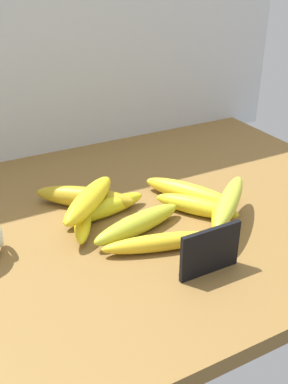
{
  "coord_description": "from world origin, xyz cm",
  "views": [
    {
      "loc": [
        -34.16,
        -69.46,
        49.9
      ],
      "look_at": [
        2.53,
        -0.95,
        8.0
      ],
      "focal_mm": 42.31,
      "sensor_mm": 36.0,
      "label": 1
    }
  ],
  "objects_px": {
    "banana_1": "(84,197)",
    "banana_6": "(83,218)",
    "banana_7": "(189,193)",
    "banana_0": "(221,218)",
    "banana_5": "(138,224)",
    "chalkboard_sign": "(210,253)",
    "banana_9": "(229,201)",
    "banana_2": "(104,208)",
    "banana_8": "(89,200)",
    "banana_4": "(196,206)",
    "banana_3": "(160,242)"
  },
  "relations": [
    {
      "from": "banana_7",
      "to": "banana_0",
      "type": "bearing_deg",
      "value": -90.72
    },
    {
      "from": "banana_5",
      "to": "chalkboard_sign",
      "type": "bearing_deg",
      "value": -72.95
    },
    {
      "from": "banana_6",
      "to": "banana_4",
      "type": "bearing_deg",
      "value": -17.13
    },
    {
      "from": "banana_4",
      "to": "banana_7",
      "type": "bearing_deg",
      "value": 71.87
    },
    {
      "from": "chalkboard_sign",
      "to": "banana_3",
      "type": "distance_m",
      "value": 0.1
    },
    {
      "from": "chalkboard_sign",
      "to": "banana_2",
      "type": "relative_size",
      "value": 0.6
    },
    {
      "from": "banana_5",
      "to": "banana_7",
      "type": "bearing_deg",
      "value": 20.26
    },
    {
      "from": "banana_0",
      "to": "banana_4",
      "type": "xyz_separation_m",
      "value": [
        -0.02,
        0.06,
        0.0
      ]
    },
    {
      "from": "chalkboard_sign",
      "to": "banana_9",
      "type": "height_order",
      "value": "chalkboard_sign"
    },
    {
      "from": "chalkboard_sign",
      "to": "banana_6",
      "type": "height_order",
      "value": "chalkboard_sign"
    },
    {
      "from": "banana_4",
      "to": "banana_5",
      "type": "xyz_separation_m",
      "value": [
        -0.13,
        -0.01,
        0.0
      ]
    },
    {
      "from": "banana_5",
      "to": "banana_9",
      "type": "height_order",
      "value": "banana_9"
    },
    {
      "from": "chalkboard_sign",
      "to": "banana_1",
      "type": "distance_m",
      "value": 0.31
    },
    {
      "from": "chalkboard_sign",
      "to": "banana_2",
      "type": "bearing_deg",
      "value": 108.17
    },
    {
      "from": "banana_1",
      "to": "banana_9",
      "type": "bearing_deg",
      "value": -42.86
    },
    {
      "from": "banana_2",
      "to": "banana_3",
      "type": "height_order",
      "value": "banana_2"
    },
    {
      "from": "banana_9",
      "to": "banana_1",
      "type": "bearing_deg",
      "value": 137.14
    },
    {
      "from": "banana_5",
      "to": "banana_9",
      "type": "bearing_deg",
      "value": -20.17
    },
    {
      "from": "banana_3",
      "to": "banana_7",
      "type": "height_order",
      "value": "banana_7"
    },
    {
      "from": "banana_0",
      "to": "banana_1",
      "type": "relative_size",
      "value": 0.75
    },
    {
      "from": "chalkboard_sign",
      "to": "banana_4",
      "type": "bearing_deg",
      "value": 62.27
    },
    {
      "from": "banana_7",
      "to": "banana_8",
      "type": "bearing_deg",
      "value": 176.25
    },
    {
      "from": "banana_2",
      "to": "banana_9",
      "type": "relative_size",
      "value": 0.88
    },
    {
      "from": "chalkboard_sign",
      "to": "banana_6",
      "type": "bearing_deg",
      "value": 119.34
    },
    {
      "from": "banana_1",
      "to": "banana_2",
      "type": "bearing_deg",
      "value": -69.42
    },
    {
      "from": "banana_1",
      "to": "banana_4",
      "type": "height_order",
      "value": "banana_1"
    },
    {
      "from": "banana_1",
      "to": "banana_5",
      "type": "xyz_separation_m",
      "value": [
        0.05,
        -0.14,
        -0.0
      ]
    },
    {
      "from": "banana_1",
      "to": "banana_7",
      "type": "xyz_separation_m",
      "value": [
        0.2,
        -0.08,
        -0.0
      ]
    },
    {
      "from": "banana_2",
      "to": "banana_1",
      "type": "bearing_deg",
      "value": 110.58
    },
    {
      "from": "chalkboard_sign",
      "to": "banana_7",
      "type": "height_order",
      "value": "chalkboard_sign"
    },
    {
      "from": "banana_0",
      "to": "banana_5",
      "type": "bearing_deg",
      "value": 159.77
    },
    {
      "from": "banana_1",
      "to": "banana_6",
      "type": "relative_size",
      "value": 1.24
    },
    {
      "from": "chalkboard_sign",
      "to": "banana_8",
      "type": "relative_size",
      "value": 0.59
    },
    {
      "from": "banana_0",
      "to": "banana_5",
      "type": "distance_m",
      "value": 0.16
    },
    {
      "from": "banana_9",
      "to": "banana_5",
      "type": "bearing_deg",
      "value": 159.83
    },
    {
      "from": "banana_0",
      "to": "banana_6",
      "type": "relative_size",
      "value": 0.93
    },
    {
      "from": "chalkboard_sign",
      "to": "banana_5",
      "type": "xyz_separation_m",
      "value": [
        -0.05,
        0.16,
        -0.02
      ]
    },
    {
      "from": "banana_0",
      "to": "banana_9",
      "type": "distance_m",
      "value": 0.04
    },
    {
      "from": "banana_9",
      "to": "chalkboard_sign",
      "type": "bearing_deg",
      "value": -138.86
    },
    {
      "from": "banana_4",
      "to": "banana_6",
      "type": "bearing_deg",
      "value": 162.87
    },
    {
      "from": "banana_2",
      "to": "banana_7",
      "type": "distance_m",
      "value": 0.18
    },
    {
      "from": "banana_1",
      "to": "banana_8",
      "type": "xyz_separation_m",
      "value": [
        -0.02,
        -0.07,
        0.03
      ]
    },
    {
      "from": "banana_7",
      "to": "banana_9",
      "type": "distance_m",
      "value": 0.12
    },
    {
      "from": "banana_4",
      "to": "banana_6",
      "type": "distance_m",
      "value": 0.22
    },
    {
      "from": "banana_1",
      "to": "banana_5",
      "type": "distance_m",
      "value": 0.15
    },
    {
      "from": "banana_0",
      "to": "banana_2",
      "type": "xyz_separation_m",
      "value": [
        -0.18,
        0.14,
        0.0
      ]
    },
    {
      "from": "banana_8",
      "to": "banana_1",
      "type": "bearing_deg",
      "value": 77.17
    },
    {
      "from": "banana_5",
      "to": "banana_8",
      "type": "bearing_deg",
      "value": 133.7
    },
    {
      "from": "banana_7",
      "to": "banana_6",
      "type": "bearing_deg",
      "value": 176.08
    },
    {
      "from": "banana_5",
      "to": "banana_7",
      "type": "xyz_separation_m",
      "value": [
        0.15,
        0.06,
        0.0
      ]
    }
  ]
}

